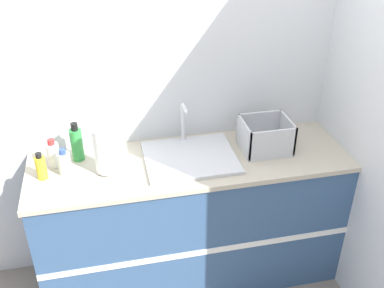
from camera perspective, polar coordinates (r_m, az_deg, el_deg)
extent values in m
cube|color=silver|center=(2.68, -1.49, 8.70)|extent=(4.24, 0.06, 2.60)
cube|color=silver|center=(2.75, 19.81, 7.42)|extent=(0.06, 2.56, 2.60)
cube|color=#33517A|center=(2.88, -0.07, -9.79)|extent=(1.84, 0.56, 0.87)
cube|color=white|center=(2.68, 1.21, -13.52)|extent=(1.84, 0.01, 0.04)
cube|color=#B2A893|center=(2.61, -0.07, -2.23)|extent=(1.86, 0.58, 0.03)
cube|color=silver|center=(2.59, -0.24, -1.72)|extent=(0.52, 0.44, 0.02)
cylinder|color=silver|center=(2.70, -1.14, 2.80)|extent=(0.02, 0.02, 0.24)
cylinder|color=silver|center=(2.59, -0.89, 4.47)|extent=(0.02, 0.13, 0.02)
cylinder|color=#4C4C51|center=(2.53, -10.77, -3.37)|extent=(0.08, 0.08, 0.01)
cylinder|color=white|center=(2.46, -11.07, -0.78)|extent=(0.11, 0.11, 0.26)
cube|color=#B7BABF|center=(2.72, 9.16, -0.54)|extent=(0.28, 0.24, 0.01)
cube|color=#B7BABF|center=(2.58, 10.22, -0.04)|extent=(0.28, 0.01, 0.18)
cube|color=#B7BABF|center=(2.77, 8.50, 2.37)|extent=(0.28, 0.01, 0.18)
cube|color=#B7BABF|center=(2.63, 6.60, 0.91)|extent=(0.01, 0.24, 0.18)
cube|color=#B7BABF|center=(2.72, 11.97, 1.49)|extent=(0.01, 0.24, 0.18)
cylinder|color=silver|center=(2.54, -15.88, -2.43)|extent=(0.07, 0.07, 0.13)
cylinder|color=#334C9E|center=(2.50, -16.13, -0.94)|extent=(0.04, 0.04, 0.03)
cylinder|color=yellow|center=(2.54, -18.61, -2.90)|extent=(0.06, 0.06, 0.13)
cylinder|color=black|center=(2.50, -18.91, -1.38)|extent=(0.03, 0.03, 0.03)
cylinder|color=white|center=(2.63, -17.19, -1.33)|extent=(0.07, 0.07, 0.14)
cylinder|color=red|center=(2.58, -17.47, 0.25)|extent=(0.04, 0.04, 0.03)
cylinder|color=#2D8C3D|center=(2.63, -14.40, -0.09)|extent=(0.07, 0.07, 0.19)
cylinder|color=black|center=(2.58, -14.73, 2.14)|extent=(0.04, 0.04, 0.04)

